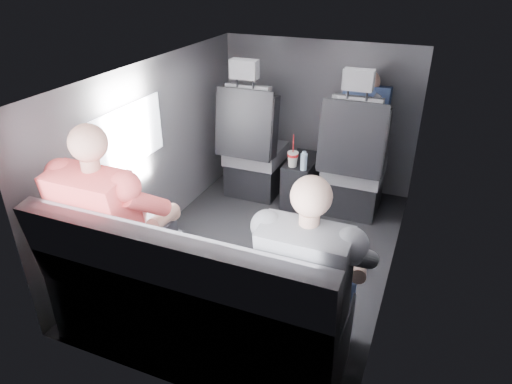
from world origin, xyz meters
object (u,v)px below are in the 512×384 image
at_px(laptop_black, 321,257).
at_px(passenger_front_right, 364,121).
at_px(soda_cup, 293,158).
at_px(laptop_white, 137,218).
at_px(water_bottle, 304,161).
at_px(center_console, 302,180).
at_px(rear_bench, 193,310).
at_px(front_seat_left, 253,154).
at_px(front_seat_right, 353,170).
at_px(passenger_rear_left, 117,227).
at_px(passenger_rear_right, 312,280).

bearing_deg(laptop_black, passenger_front_right, 94.44).
bearing_deg(soda_cup, laptop_white, -106.40).
bearing_deg(water_bottle, passenger_front_right, 46.93).
xyz_separation_m(center_console, laptop_black, (0.60, -1.67, 0.43)).
bearing_deg(rear_bench, front_seat_left, 103.31).
distance_m(rear_bench, passenger_front_right, 2.25).
height_order(water_bottle, laptop_black, laptop_black).
relative_size(front_seat_right, laptop_white, 3.92).
relative_size(center_console, soda_cup, 1.71).
distance_m(rear_bench, soda_cup, 1.79).
relative_size(water_bottle, passenger_front_right, 0.22).
distance_m(center_console, passenger_rear_left, 1.97).
height_order(front_seat_left, water_bottle, front_seat_left).
bearing_deg(passenger_rear_right, rear_bench, -171.08).
distance_m(front_seat_right, rear_bench, 1.96).
height_order(rear_bench, passenger_rear_right, passenger_rear_right).
relative_size(rear_bench, passenger_rear_right, 1.32).
bearing_deg(passenger_rear_left, passenger_rear_right, 0.06).
bearing_deg(passenger_rear_right, front_seat_right, 95.00).
xyz_separation_m(center_console, passenger_rear_right, (0.61, -1.85, 0.42)).
distance_m(front_seat_left, rear_bench, 1.96).
height_order(rear_bench, passenger_front_right, passenger_front_right).
distance_m(soda_cup, passenger_rear_left, 1.76).
bearing_deg(laptop_white, passenger_rear_left, -97.44).
bearing_deg(center_console, laptop_white, -106.10).
distance_m(soda_cup, water_bottle, 0.11).
height_order(passenger_rear_left, passenger_front_right, passenger_rear_left).
height_order(center_console, rear_bench, rear_bench).
bearing_deg(rear_bench, water_bottle, 87.75).
bearing_deg(passenger_front_right, front_seat_left, -164.12).
bearing_deg(soda_cup, front_seat_right, 14.21).
height_order(front_seat_right, laptop_white, front_seat_right).
distance_m(front_seat_right, laptop_black, 1.65).
height_order(front_seat_left, front_seat_right, same).
relative_size(laptop_white, passenger_rear_left, 0.25).
xyz_separation_m(center_console, passenger_rear_left, (-0.51, -1.85, 0.45)).
xyz_separation_m(rear_bench, soda_cup, (-0.04, 1.78, 0.16)).
relative_size(center_console, passenger_rear_right, 0.40).
xyz_separation_m(center_console, rear_bench, (-0.00, -1.94, 0.11)).
xyz_separation_m(laptop_black, passenger_rear_right, (0.00, -0.18, -0.01)).
bearing_deg(soda_cup, passenger_rear_left, -105.62).
bearing_deg(laptop_white, rear_bench, -26.61).
bearing_deg(rear_bench, front_seat_right, 76.69).
height_order(passenger_rear_left, passenger_rear_right, passenger_rear_left).
distance_m(front_seat_left, front_seat_right, 0.90).
height_order(rear_bench, laptop_black, rear_bench).
bearing_deg(soda_cup, passenger_rear_right, -68.98).
xyz_separation_m(front_seat_left, passenger_rear_right, (1.06, -1.81, 0.22)).
distance_m(soda_cup, passenger_rear_right, 1.81).
distance_m(center_console, water_bottle, 0.35).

